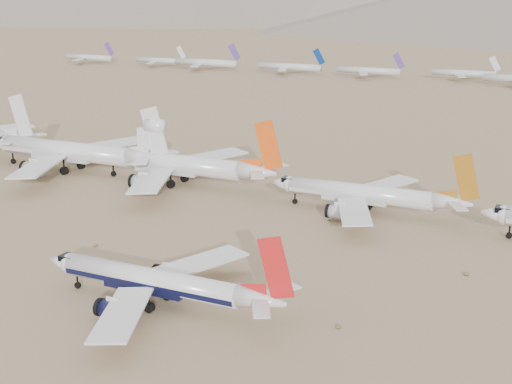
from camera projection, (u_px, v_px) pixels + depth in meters
ground at (192, 302)px, 115.26m from camera, size 7000.00×7000.00×0.00m
main_airliner at (161, 283)px, 112.67m from camera, size 42.47×41.48×14.99m
row2_gold_tail at (368, 195)px, 159.99m from camera, size 45.01×44.02×16.02m
row2_orange_tail at (180, 165)px, 183.28m from camera, size 53.66×52.50×19.14m
row2_white_trijet at (76, 152)px, 196.31m from camera, size 57.24×55.94×20.28m
desert_scrub at (58, 364)px, 95.74m from camera, size 261.14×121.79×0.65m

